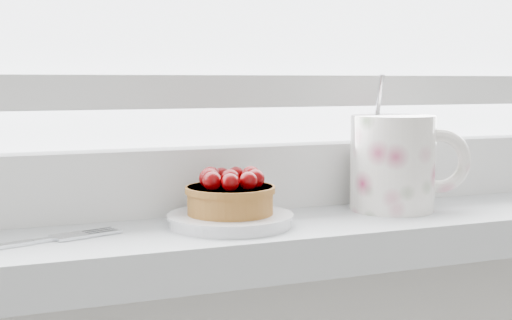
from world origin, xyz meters
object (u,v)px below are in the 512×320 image
saucer (230,220)px  floral_mug (396,161)px  fork (13,244)px  raspberry_tart (230,194)px

saucer → floral_mug: (0.20, 0.01, 0.05)m
fork → saucer: bearing=3.4°
saucer → fork: bearing=-176.6°
raspberry_tart → floral_mug: (0.20, 0.01, 0.02)m
raspberry_tart → floral_mug: size_ratio=0.59×
saucer → fork: saucer is taller
saucer → raspberry_tart: bearing=89.8°
floral_mug → fork: (-0.40, -0.03, -0.05)m
raspberry_tart → fork: size_ratio=0.46×
saucer → floral_mug: bearing=4.1°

